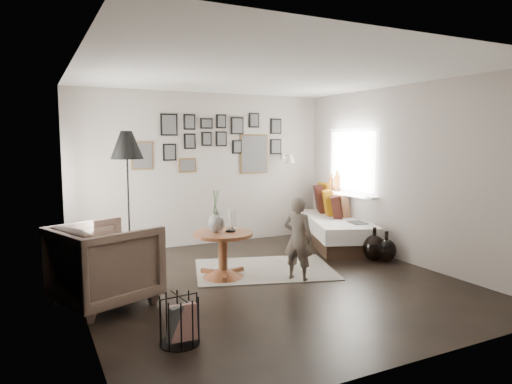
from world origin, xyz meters
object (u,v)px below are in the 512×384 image
pedestal_table (223,257)px  floor_lamp (127,150)px  demijohn_small (386,250)px  daybed (333,225)px  demijohn_large (374,248)px  child (298,239)px  armchair (105,264)px  magazine_basket (180,320)px  vase (216,220)px

pedestal_table → floor_lamp: 1.98m
demijohn_small → daybed: bearing=89.9°
demijohn_large → child: size_ratio=0.47×
demijohn_large → demijohn_small: demijohn_large is taller
armchair → floor_lamp: floor_lamp is taller
floor_lamp → demijohn_large: floor_lamp is taller
floor_lamp → demijohn_large: bearing=-20.4°
pedestal_table → floor_lamp: size_ratio=0.40×
magazine_basket → child: (1.92, 1.12, 0.33)m
vase → daybed: (2.56, 0.96, -0.45)m
pedestal_table → magazine_basket: pedestal_table is taller
pedestal_table → child: size_ratio=0.71×
demijohn_small → child: 1.69m
floor_lamp → demijohn_large: 3.86m
daybed → demijohn_large: daybed is taller
demijohn_large → demijohn_small: (0.13, -0.12, -0.02)m
armchair → child: child is taller
floor_lamp → demijohn_small: (3.47, -1.36, -1.49)m
vase → child: bearing=-30.2°
demijohn_small → pedestal_table: bearing=172.2°
magazine_basket → demijohn_large: (3.44, 1.41, -0.02)m
child → armchair: bearing=49.3°
armchair → child: 2.37m
daybed → magazine_basket: (-3.57, -2.61, -0.12)m
floor_lamp → demijohn_small: floor_lamp is taller
vase → child: size_ratio=0.51×
vase → magazine_basket: size_ratio=1.28×
demijohn_large → armchair: bearing=-178.7°
daybed → demijohn_small: size_ratio=4.85×
armchair → demijohn_large: armchair is taller
pedestal_table → vase: vase is taller
pedestal_table → daybed: (2.48, 0.98, 0.05)m
magazine_basket → demijohn_large: bearing=22.3°
demijohn_small → magazine_basket: bearing=-160.1°
daybed → floor_lamp: floor_lamp is taller
daybed → armchair: (-4.00, -1.29, 0.12)m
demijohn_small → child: size_ratio=0.43×
floor_lamp → child: bearing=-40.0°
armchair → demijohn_small: bearing=-111.3°
daybed → demijohn_small: bearing=-68.6°
daybed → demijohn_small: 1.33m
armchair → floor_lamp: 1.88m
magazine_basket → child: size_ratio=0.40×
demijohn_large → demijohn_small: size_ratio=1.10×
vase → demijohn_small: bearing=-8.0°
child → demijohn_large: bearing=-115.0°
daybed → magazine_basket: size_ratio=5.20×
daybed → child: (-1.64, -1.49, 0.21)m
armchair → demijohn_large: size_ratio=1.95×
pedestal_table → floor_lamp: floor_lamp is taller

